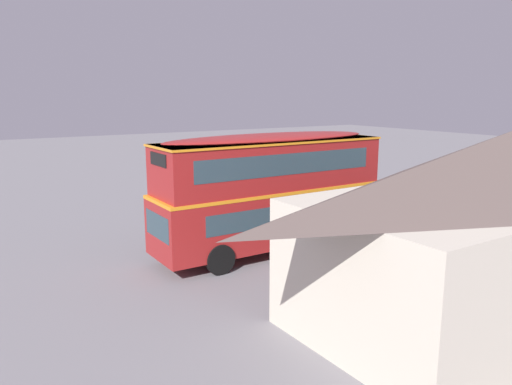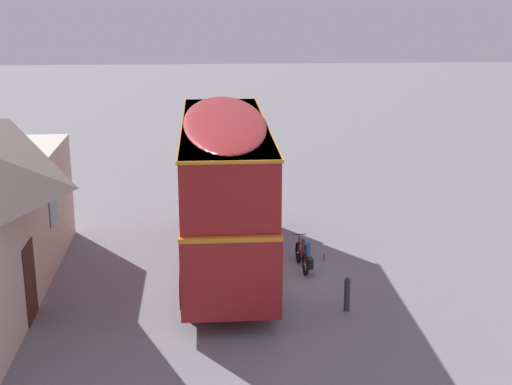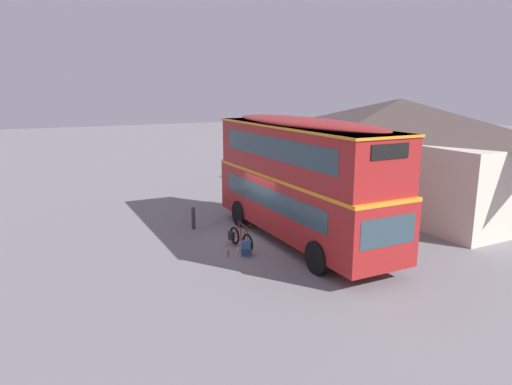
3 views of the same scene
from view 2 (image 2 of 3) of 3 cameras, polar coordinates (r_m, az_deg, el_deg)
ground_plane at (r=21.83m, az=0.64°, el=-6.71°), size 120.00×120.00×0.00m
double_decker_bus at (r=21.83m, az=-2.47°, el=0.62°), size 9.66×2.72×4.79m
touring_bicycle at (r=22.33m, az=3.73°, el=-5.19°), size 1.69×0.55×1.00m
backpack_on_ground at (r=23.21m, az=3.81°, el=-4.53°), size 0.39×0.41×0.58m
water_bottle_red_squeeze at (r=23.19m, az=5.40°, el=-5.11°), size 0.08×0.08×0.22m
water_bottle_clear_plastic at (r=22.82m, az=4.18°, el=-5.46°), size 0.08×0.08×0.21m
kerb_bollard at (r=19.69m, az=7.21°, el=-7.92°), size 0.16×0.16×0.97m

